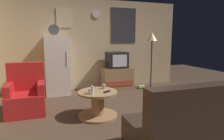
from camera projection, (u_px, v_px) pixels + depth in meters
name	position (u px, v px, depth m)	size (l,w,h in m)	color
ground_plane	(126.00, 119.00, 3.52)	(12.00, 12.00, 0.00)	#4C3828
wall_with_art	(94.00, 44.00, 5.62)	(5.20, 0.12, 2.51)	#D1B284
fridge	(57.00, 65.00, 5.02)	(0.60, 0.62, 1.77)	silver
tv_stand	(117.00, 78.00, 5.60)	(0.84, 0.53, 0.62)	#9E754C
crt_tv	(117.00, 60.00, 5.51)	(0.54, 0.51, 0.44)	black
standing_lamp	(152.00, 41.00, 5.56)	(0.32, 0.32, 1.59)	#332D28
coffee_table	(98.00, 104.00, 3.59)	(0.72, 0.72, 0.48)	#9E754C
wine_glass	(92.00, 90.00, 3.34)	(0.05, 0.05, 0.15)	silver
mug_ceramic_white	(90.00, 91.00, 3.42)	(0.08, 0.08, 0.09)	silver
mug_ceramic_tan	(104.00, 87.00, 3.72)	(0.08, 0.08, 0.09)	tan
remote_control	(107.00, 92.00, 3.49)	(0.15, 0.04, 0.02)	black
armchair	(26.00, 96.00, 3.77)	(0.68, 0.68, 0.96)	red
couch	(197.00, 126.00, 2.49)	(1.70, 0.80, 0.92)	#38281E
book_stack	(141.00, 87.00, 5.69)	(0.20, 0.17, 0.09)	slate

